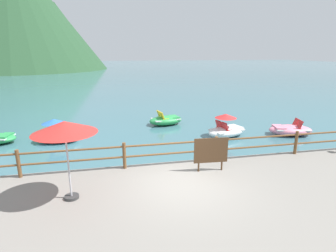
# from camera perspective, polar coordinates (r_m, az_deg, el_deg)

# --- Properties ---
(ground_plane) EXTENTS (200.00, 200.00, 0.00)m
(ground_plane) POSITION_cam_1_polar(r_m,az_deg,el_deg) (47.71, -9.67, 9.78)
(ground_plane) COLOR #3D6B75
(promenade_dock) EXTENTS (28.00, 8.00, 0.40)m
(promenade_dock) POSITION_cam_1_polar(r_m,az_deg,el_deg) (7.03, 8.08, -21.37)
(promenade_dock) COLOR gray
(promenade_dock) RESTS_ON ground
(dock_railing) EXTENTS (23.92, 0.12, 0.95)m
(dock_railing) POSITION_cam_1_polar(r_m,az_deg,el_deg) (9.85, 0.79, -4.95)
(dock_railing) COLOR brown
(dock_railing) RESTS_ON promenade_dock
(sign_board) EXTENTS (1.18, 0.13, 1.19)m
(sign_board) POSITION_cam_1_polar(r_m,az_deg,el_deg) (9.39, 8.99, -5.17)
(sign_board) COLOR silver
(sign_board) RESTS_ON promenade_dock
(beach_umbrella) EXTENTS (1.70, 1.70, 2.24)m
(beach_umbrella) POSITION_cam_1_polar(r_m,az_deg,el_deg) (7.61, -20.86, -0.44)
(beach_umbrella) COLOR #B2B2B7
(beach_umbrella) RESTS_ON promenade_dock
(pedal_boat_0) EXTENTS (2.31, 1.60, 0.88)m
(pedal_boat_0) POSITION_cam_1_polar(r_m,az_deg,el_deg) (16.87, -0.45, 1.26)
(pedal_boat_0) COLOR green
(pedal_boat_0) RESTS_ON ground
(pedal_boat_1) EXTENTS (2.47, 1.79, 1.25)m
(pedal_boat_1) POSITION_cam_1_polar(r_m,az_deg,el_deg) (14.79, 12.16, -0.61)
(pedal_boat_1) COLOR white
(pedal_boat_1) RESTS_ON ground
(pedal_boat_2) EXTENTS (2.52, 1.76, 0.88)m
(pedal_boat_2) POSITION_cam_1_polar(r_m,az_deg,el_deg) (16.18, 24.23, -0.73)
(pedal_boat_2) COLOR pink
(pedal_boat_2) RESTS_ON ground
(pedal_boat_4) EXTENTS (2.26, 1.40, 1.19)m
(pedal_boat_4) POSITION_cam_1_polar(r_m,az_deg,el_deg) (14.70, -22.17, -1.64)
(pedal_boat_4) COLOR white
(pedal_boat_4) RESTS_ON ground
(cliff_headland) EXTENTS (43.79, 43.79, 29.28)m
(cliff_headland) POSITION_cam_1_polar(r_m,az_deg,el_deg) (82.61, -28.56, 20.03)
(cliff_headland) COLOR #284C2D
(cliff_headland) RESTS_ON ground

